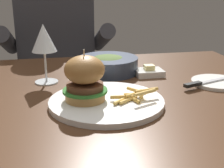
{
  "coord_description": "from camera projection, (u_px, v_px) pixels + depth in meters",
  "views": [
    {
      "loc": [
        -0.11,
        -0.84,
        1.04
      ],
      "look_at": [
        0.04,
        -0.08,
        0.78
      ],
      "focal_mm": 50.0,
      "sensor_mm": 36.0,
      "label": 1
    }
  ],
  "objects": [
    {
      "name": "burger_sandwich",
      "position": [
        85.0,
        78.0,
        0.77
      ],
      "size": [
        0.11,
        0.11,
        0.13
      ],
      "color": "#B78447",
      "rests_on": "main_plate"
    },
    {
      "name": "soup_bowl",
      "position": [
        108.0,
        64.0,
        1.07
      ],
      "size": [
        0.2,
        0.2,
        0.06
      ],
      "color": "#2D384C",
      "rests_on": "dining_table"
    },
    {
      "name": "wine_glass",
      "position": [
        44.0,
        40.0,
        0.93
      ],
      "size": [
        0.08,
        0.08,
        0.18
      ],
      "color": "silver",
      "rests_on": "dining_table"
    },
    {
      "name": "fries_pile",
      "position": [
        134.0,
        95.0,
        0.79
      ],
      "size": [
        0.13,
        0.09,
        0.03
      ],
      "color": "#E0B251",
      "rests_on": "main_plate"
    },
    {
      "name": "main_plate",
      "position": [
        107.0,
        102.0,
        0.8
      ],
      "size": [
        0.29,
        0.29,
        0.01
      ],
      "primitive_type": "cylinder",
      "color": "white",
      "rests_on": "dining_table"
    },
    {
      "name": "dining_table",
      "position": [
        95.0,
        120.0,
        0.93
      ],
      "size": [
        1.2,
        0.87,
        0.74
      ],
      "color": "#472B19",
      "rests_on": "ground"
    },
    {
      "name": "butter_dish",
      "position": [
        149.0,
        72.0,
        1.04
      ],
      "size": [
        0.09,
        0.07,
        0.04
      ],
      "color": "white",
      "rests_on": "dining_table"
    },
    {
      "name": "table_knife",
      "position": [
        205.0,
        82.0,
        0.93
      ],
      "size": [
        0.19,
        0.08,
        0.01
      ],
      "color": "silver",
      "rests_on": "bread_plate"
    },
    {
      "name": "bread_plate",
      "position": [
        217.0,
        82.0,
        0.96
      ],
      "size": [
        0.15,
        0.15,
        0.01
      ],
      "primitive_type": "cylinder",
      "color": "white",
      "rests_on": "dining_table"
    },
    {
      "name": "diner_person",
      "position": [
        58.0,
        79.0,
        1.6
      ],
      "size": [
        0.51,
        0.36,
        1.18
      ],
      "color": "#282833",
      "rests_on": "ground"
    }
  ]
}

